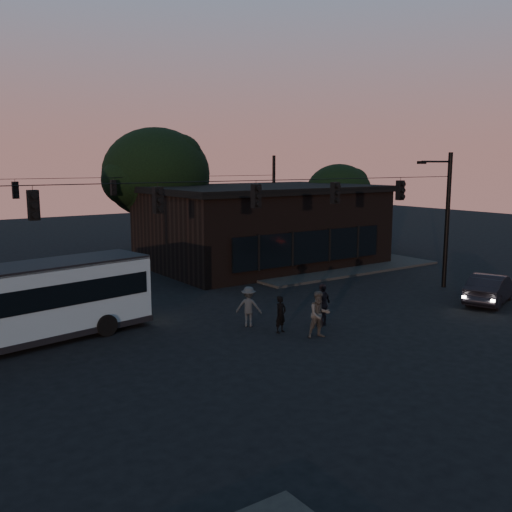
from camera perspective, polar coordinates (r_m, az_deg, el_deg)
ground at (r=21.98m, az=6.10°, el=-9.13°), size 120.00×120.00×0.00m
sidewalk_far_right at (r=39.89m, az=5.80°, el=-0.65°), size 14.00×10.00×0.15m
building at (r=39.20m, az=0.65°, el=3.11°), size 15.40×10.41×5.40m
tree_behind at (r=41.63m, az=-9.95°, el=8.14°), size 7.60×7.60×9.43m
tree_right at (r=46.35m, az=8.27°, el=6.36°), size 5.20×5.20×6.86m
signal_rig_near at (r=24.13m, az=-0.00°, el=3.40°), size 26.24×0.30×7.50m
signal_rig_far at (r=38.30m, az=-14.00°, el=4.94°), size 26.24×0.30×7.50m
bus at (r=23.39m, az=-23.30°, el=-4.32°), size 11.20×4.24×3.08m
car at (r=30.82m, az=22.40°, el=-3.00°), size 4.75×2.96×1.48m
pedestrian_a at (r=23.59m, az=2.49°, el=-5.83°), size 0.63×0.49×1.55m
pedestrian_b at (r=23.01m, az=6.35°, el=-5.82°), size 1.09×0.96×1.90m
pedestrian_c at (r=24.64m, az=6.69°, el=-4.84°), size 1.19×0.79×1.87m
pedestrian_d at (r=24.43m, az=-0.73°, el=-5.07°), size 1.25×1.25×1.73m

